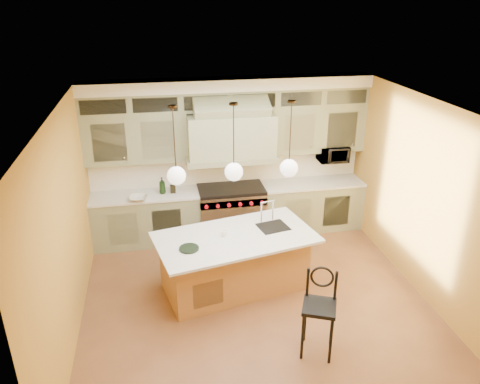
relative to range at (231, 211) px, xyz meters
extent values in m
plane|color=brown|center=(0.00, -2.14, -0.49)|extent=(5.00, 5.00, 0.00)
plane|color=white|center=(0.00, -2.14, 2.41)|extent=(5.00, 5.00, 0.00)
plane|color=#B68732|center=(0.00, 0.36, 0.96)|extent=(5.00, 0.00, 5.00)
plane|color=#B68732|center=(0.00, -4.64, 0.96)|extent=(5.00, 0.00, 5.00)
plane|color=#B68732|center=(-2.50, -2.14, 0.96)|extent=(0.00, 5.00, 5.00)
plane|color=#B68732|center=(2.50, -2.14, 0.96)|extent=(0.00, 5.00, 5.00)
cube|color=gray|center=(-1.55, 0.03, -0.04)|extent=(1.90, 0.65, 0.90)
cube|color=gray|center=(1.55, 0.03, -0.04)|extent=(1.90, 0.65, 0.90)
cube|color=silver|center=(-1.55, 0.03, 0.43)|extent=(1.90, 0.68, 0.04)
cube|color=silver|center=(1.55, 0.03, 0.43)|extent=(1.90, 0.68, 0.04)
cube|color=silver|center=(0.00, 0.34, 0.73)|extent=(5.00, 0.04, 0.56)
cube|color=gray|center=(-1.62, 0.18, 1.44)|extent=(1.75, 0.35, 0.85)
cube|color=gray|center=(1.62, 0.18, 1.44)|extent=(1.75, 0.35, 0.85)
cube|color=gray|center=(0.00, 0.01, 1.46)|extent=(1.50, 0.70, 0.75)
cube|color=#7B7D5B|center=(0.00, 0.01, 1.06)|extent=(1.60, 0.76, 0.10)
cube|color=#333833|center=(0.00, 0.18, 2.04)|extent=(5.00, 0.35, 0.35)
cube|color=white|center=(0.00, 0.16, 2.31)|extent=(5.00, 0.47, 0.20)
cube|color=silver|center=(0.00, 0.01, -0.04)|extent=(1.20, 0.70, 0.90)
cube|color=black|center=(0.00, 0.01, 0.44)|extent=(1.20, 0.70, 0.06)
cube|color=silver|center=(0.00, -0.31, 0.29)|extent=(1.20, 0.06, 0.14)
cube|color=olive|center=(-0.24, -1.69, -0.05)|extent=(2.24, 1.40, 0.88)
cube|color=silver|center=(-0.23, -1.74, 0.41)|extent=(2.54, 1.70, 0.04)
cube|color=black|center=(0.39, -1.56, 0.41)|extent=(0.52, 0.48, 0.05)
cylinder|color=black|center=(0.31, -3.37, -0.15)|extent=(0.04, 0.04, 0.67)
cylinder|color=black|center=(0.63, -3.51, -0.15)|extent=(0.04, 0.04, 0.67)
cylinder|color=black|center=(0.45, -3.06, -0.15)|extent=(0.04, 0.04, 0.67)
cylinder|color=black|center=(0.76, -3.19, -0.15)|extent=(0.04, 0.04, 0.67)
cube|color=black|center=(0.54, -3.28, 0.20)|extent=(0.53, 0.53, 0.05)
torus|color=black|center=(0.61, -3.12, 0.53)|extent=(0.28, 0.14, 0.29)
imported|color=black|center=(1.95, 0.11, 0.96)|extent=(0.54, 0.37, 0.30)
imported|color=black|center=(-1.23, 0.01, 0.60)|extent=(0.13, 0.13, 0.30)
imported|color=black|center=(-1.05, 0.01, 0.56)|extent=(0.10, 0.10, 0.21)
imported|color=beige|center=(-1.65, -0.22, 0.49)|extent=(0.33, 0.33, 0.08)
imported|color=white|center=(-0.40, -1.70, 0.48)|extent=(0.10, 0.10, 0.09)
cylinder|color=#2D2319|center=(-1.04, -1.69, 2.39)|extent=(0.12, 0.12, 0.03)
cylinder|color=#2D2319|center=(-1.04, -1.69, 1.95)|extent=(0.02, 0.02, 0.93)
sphere|color=white|center=(-1.04, -1.69, 1.43)|extent=(0.26, 0.26, 0.26)
cylinder|color=#2D2319|center=(-0.24, -1.69, 2.39)|extent=(0.12, 0.12, 0.03)
cylinder|color=#2D2319|center=(-0.24, -1.69, 1.95)|extent=(0.02, 0.02, 0.93)
sphere|color=white|center=(-0.24, -1.69, 1.43)|extent=(0.26, 0.26, 0.26)
cylinder|color=#2D2319|center=(0.56, -1.69, 2.39)|extent=(0.12, 0.12, 0.03)
cylinder|color=#2D2319|center=(0.56, -1.69, 1.95)|extent=(0.02, 0.02, 0.93)
sphere|color=white|center=(0.56, -1.69, 1.43)|extent=(0.26, 0.26, 0.26)
camera|label=1|loc=(-1.29, -7.72, 3.78)|focal=35.00mm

